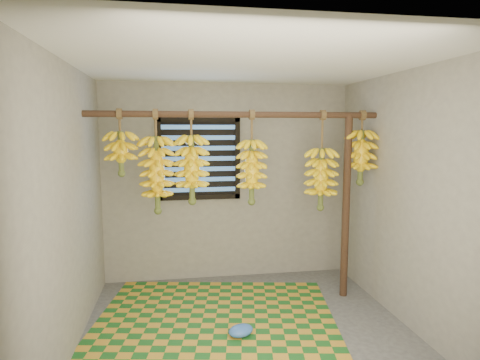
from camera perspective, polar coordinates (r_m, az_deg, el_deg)
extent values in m
cube|color=#464646|center=(3.89, 1.41, -21.29)|extent=(3.00, 3.00, 0.01)
cube|color=silver|center=(3.46, 1.54, 16.40)|extent=(3.00, 3.00, 0.01)
cube|color=slate|center=(4.95, -1.80, -0.33)|extent=(3.00, 0.01, 2.40)
cube|color=slate|center=(3.53, -23.37, -4.05)|extent=(0.01, 3.00, 2.40)
cube|color=slate|center=(4.04, 22.97, -2.65)|extent=(0.01, 3.00, 2.40)
cube|color=black|center=(4.86, -5.87, 3.05)|extent=(1.00, 0.04, 1.00)
cylinder|color=#492E1F|center=(4.11, -0.34, 9.29)|extent=(3.00, 0.06, 0.06)
cylinder|color=#492E1F|center=(4.54, 14.84, -3.84)|extent=(0.08, 0.08, 2.00)
cube|color=#1A5A1E|center=(4.17, -3.45, -19.06)|extent=(2.59, 2.22, 0.01)
ellipsoid|color=#3263BB|center=(3.84, 0.11, -20.63)|extent=(0.29, 0.26, 0.10)
cylinder|color=brown|center=(4.09, -16.74, 7.85)|extent=(0.02, 0.02, 0.22)
cylinder|color=#4C5923|center=(4.09, -16.60, 3.94)|extent=(0.05, 0.05, 0.39)
cylinder|color=brown|center=(4.06, -11.91, 7.64)|extent=(0.02, 0.02, 0.28)
cylinder|color=#4C5923|center=(4.08, -11.73, 0.99)|extent=(0.06, 0.06, 0.73)
cylinder|color=brown|center=(4.06, -6.96, 7.81)|extent=(0.02, 0.02, 0.27)
cylinder|color=#4C5923|center=(4.08, -6.87, 1.78)|extent=(0.06, 0.06, 0.65)
cylinder|color=brown|center=(4.13, 1.68, 7.53)|extent=(0.02, 0.02, 0.31)
cylinder|color=#4C5923|center=(4.15, 1.66, 1.44)|extent=(0.06, 0.06, 0.63)
cylinder|color=brown|center=(4.34, 11.62, 6.75)|extent=(0.02, 0.02, 0.41)
cylinder|color=#4C5923|center=(4.37, 11.46, 0.39)|extent=(0.06, 0.06, 0.62)
cylinder|color=brown|center=(4.52, 16.98, 7.79)|extent=(0.02, 0.02, 0.22)
cylinder|color=#4C5923|center=(4.53, 16.81, 3.37)|extent=(0.06, 0.06, 0.54)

